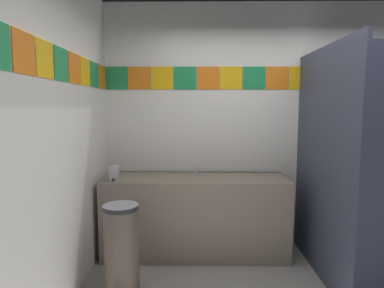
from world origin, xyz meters
TOP-DOWN VIEW (x-y plane):
  - wall_back at (0.00, 1.57)m, footprint 3.64×0.09m
  - wall_side at (-1.86, -0.00)m, footprint 0.09×3.05m
  - vanity_counter at (-0.79, 1.22)m, footprint 1.96×0.60m
  - faucet_center at (-0.79, 1.31)m, footprint 0.04×0.10m
  - soap_dispenser at (-1.62, 1.04)m, footprint 0.09×0.09m
  - stall_divider at (0.57, 0.53)m, footprint 0.92×1.48m
  - toilet at (0.89, 1.09)m, footprint 0.39×0.49m
  - trash_bin at (-1.43, 0.47)m, footprint 0.31×0.31m

SIDE VIEW (x-z plane):
  - toilet at x=0.89m, z-range -0.07..0.67m
  - trash_bin at x=-1.43m, z-range 0.00..0.77m
  - vanity_counter at x=-0.79m, z-range 0.01..0.86m
  - faucet_center at x=-0.79m, z-range 0.84..0.98m
  - soap_dispenser at x=-1.62m, z-range 0.85..1.01m
  - stall_divider at x=0.57m, z-range 0.00..2.16m
  - wall_side at x=-1.86m, z-range 0.00..2.77m
  - wall_back at x=0.00m, z-range 0.00..2.77m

